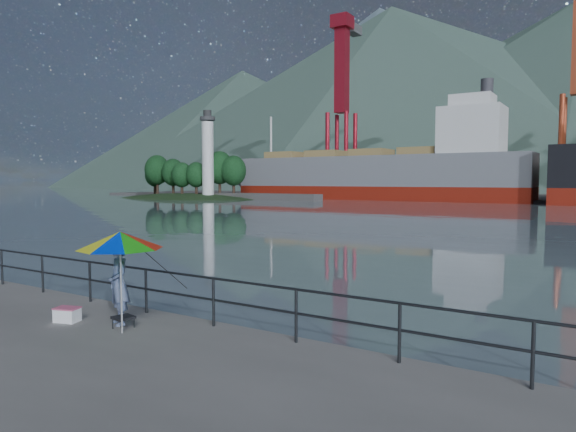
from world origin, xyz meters
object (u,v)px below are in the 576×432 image
(fisherman, at_px, (119,283))
(beach_umbrella, at_px, (120,240))
(bulk_carrier, at_px, (384,173))
(cooler_bag, at_px, (67,315))

(fisherman, relative_size, beach_umbrella, 0.86)
(fisherman, height_order, bulk_carrier, bulk_carrier)
(fisherman, height_order, beach_umbrella, beach_umbrella)
(beach_umbrella, height_order, cooler_bag, beach_umbrella)
(fisherman, bearing_deg, beach_umbrella, -13.05)
(fisherman, distance_m, beach_umbrella, 1.19)
(beach_umbrella, bearing_deg, bulk_carrier, 107.98)
(beach_umbrella, bearing_deg, cooler_bag, -177.20)
(bulk_carrier, bearing_deg, fisherman, -72.31)
(cooler_bag, distance_m, bulk_carrier, 77.82)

